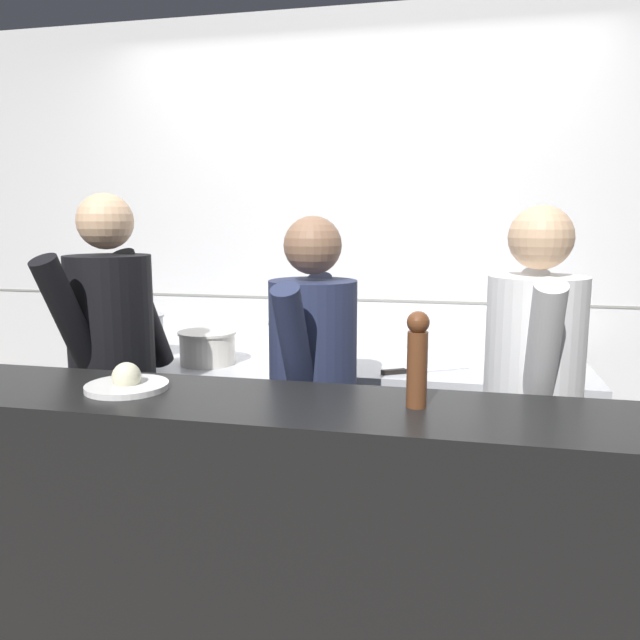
% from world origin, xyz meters
% --- Properties ---
extents(wall_back_tiled, '(8.00, 0.06, 2.60)m').
position_xyz_m(wall_back_tiled, '(0.00, 1.37, 1.30)').
color(wall_back_tiled, white).
rests_on(wall_back_tiled, ground_plane).
extents(oven_range, '(1.21, 0.71, 0.86)m').
position_xyz_m(oven_range, '(-0.63, 0.97, 0.43)').
color(oven_range, '#232326').
rests_on(oven_range, ground_plane).
extents(prep_counter, '(1.10, 0.65, 0.91)m').
position_xyz_m(prep_counter, '(0.59, 0.97, 0.45)').
color(prep_counter, '#B7BABF').
rests_on(prep_counter, ground_plane).
extents(pass_counter, '(3.00, 0.45, 1.05)m').
position_xyz_m(pass_counter, '(-0.04, -0.19, 0.52)').
color(pass_counter, black).
rests_on(pass_counter, ground_plane).
extents(stock_pot, '(0.25, 0.25, 0.22)m').
position_xyz_m(stock_pot, '(-1.03, 0.99, 0.98)').
color(stock_pot, '#B7BABF').
rests_on(stock_pot, oven_range).
extents(sauce_pot, '(0.28, 0.28, 0.16)m').
position_xyz_m(sauce_pot, '(-0.64, 0.94, 0.95)').
color(sauce_pot, beige).
rests_on(sauce_pot, oven_range).
extents(braising_pot, '(0.24, 0.24, 0.23)m').
position_xyz_m(braising_pot, '(-0.21, 0.96, 0.98)').
color(braising_pot, beige).
rests_on(braising_pot, oven_range).
extents(chefs_knife, '(0.37, 0.23, 0.02)m').
position_xyz_m(chefs_knife, '(0.39, 0.79, 0.92)').
color(chefs_knife, '#B7BABF').
rests_on(chefs_knife, prep_counter).
extents(plated_dish_main, '(0.25, 0.25, 0.09)m').
position_xyz_m(plated_dish_main, '(-0.44, -0.17, 1.07)').
color(plated_dish_main, white).
rests_on(plated_dish_main, pass_counter).
extents(pepper_mill, '(0.06, 0.06, 0.27)m').
position_xyz_m(pepper_mill, '(0.44, -0.16, 1.19)').
color(pepper_mill, brown).
rests_on(pepper_mill, pass_counter).
extents(chef_head_cook, '(0.40, 0.73, 1.67)m').
position_xyz_m(chef_head_cook, '(-0.82, 0.37, 0.93)').
color(chef_head_cook, black).
rests_on(chef_head_cook, ground_plane).
extents(chef_sous, '(0.34, 0.69, 1.58)m').
position_xyz_m(chef_sous, '(0.04, 0.32, 0.88)').
color(chef_sous, black).
rests_on(chef_sous, ground_plane).
extents(chef_line, '(0.33, 0.70, 1.61)m').
position_xyz_m(chef_line, '(0.81, 0.33, 0.90)').
color(chef_line, black).
rests_on(chef_line, ground_plane).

